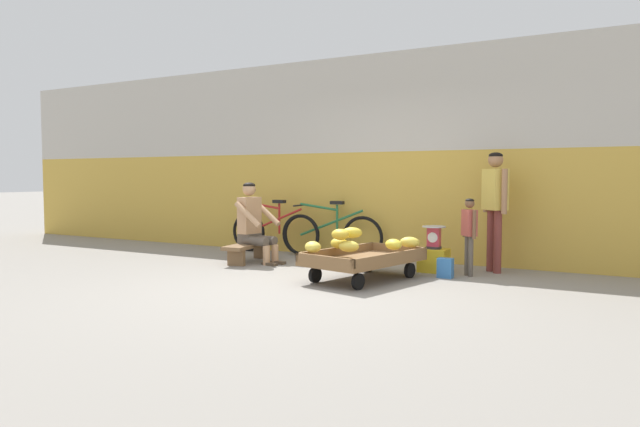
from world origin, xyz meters
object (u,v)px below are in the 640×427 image
object	(u,v)px
low_bench	(250,248)
weighing_scale	(434,237)
customer_child	(469,228)
plastic_crate	(434,260)
customer_adult	(495,198)
bicycle_far_left	(331,234)
bicycle_near_left	(274,231)
banana_cart	(364,260)
shopping_bag	(445,268)
vendor_seated	(254,223)

from	to	relation	value
low_bench	weighing_scale	bearing A→B (deg)	9.50
low_bench	customer_child	size ratio (longest dim) A/B	1.18
plastic_crate	weighing_scale	distance (m)	0.30
weighing_scale	customer_adult	size ratio (longest dim) A/B	0.20
weighing_scale	bicycle_far_left	xyz separation A→B (m)	(-1.81, 0.58, -0.10)
plastic_crate	bicycle_near_left	distance (m)	2.86
banana_cart	bicycle_far_left	world-z (taller)	bicycle_far_left
customer_child	shopping_bag	distance (m)	0.58
weighing_scale	banana_cart	bearing A→B (deg)	-118.71
banana_cart	bicycle_far_left	xyz separation A→B (m)	(-1.28, 1.56, 0.11)
weighing_scale	customer_child	bearing A→B (deg)	-8.73
vendor_seated	bicycle_far_left	xyz separation A→B (m)	(0.69, 1.03, -0.21)
weighing_scale	customer_child	size ratio (longest dim) A/B	0.31
customer_adult	plastic_crate	bearing A→B (deg)	-151.84
bicycle_near_left	bicycle_far_left	bearing A→B (deg)	3.67
bicycle_near_left	customer_adult	xyz separation A→B (m)	(3.48, -0.16, 0.60)
weighing_scale	vendor_seated	bearing A→B (deg)	-169.93
vendor_seated	low_bench	bearing A→B (deg)	172.93
vendor_seated	bicycle_far_left	distance (m)	1.25
bicycle_far_left	vendor_seated	bearing A→B (deg)	-123.84
banana_cart	customer_adult	xyz separation A→B (m)	(1.21, 1.34, 0.71)
vendor_seated	bicycle_far_left	world-z (taller)	vendor_seated
bicycle_near_left	shopping_bag	world-z (taller)	bicycle_near_left
banana_cart	bicycle_near_left	distance (m)	2.72
vendor_seated	banana_cart	bearing A→B (deg)	-15.10
customer_adult	weighing_scale	bearing A→B (deg)	-151.76
banana_cart	low_bench	distance (m)	2.12
customer_adult	customer_child	bearing A→B (deg)	-115.24
plastic_crate	customer_child	bearing A→B (deg)	-8.87
vendor_seated	weighing_scale	xyz separation A→B (m)	(2.50, 0.44, -0.11)
banana_cart	bicycle_far_left	bearing A→B (deg)	129.36
low_bench	bicycle_near_left	world-z (taller)	bicycle_near_left
banana_cart	customer_child	xyz separation A→B (m)	(1.01, 0.90, 0.35)
low_bench	shopping_bag	world-z (taller)	low_bench
vendor_seated	weighing_scale	bearing A→B (deg)	10.07
bicycle_far_left	weighing_scale	bearing A→B (deg)	-17.84
customer_adult	customer_child	size ratio (longest dim) A/B	1.60
weighing_scale	customer_child	distance (m)	0.50
bicycle_far_left	shopping_bag	world-z (taller)	bicycle_far_left
vendor_seated	customer_adult	xyz separation A→B (m)	(3.18, 0.81, 0.38)
bicycle_near_left	plastic_crate	bearing A→B (deg)	-10.46
vendor_seated	weighing_scale	size ratio (longest dim) A/B	3.80
shopping_bag	low_bench	bearing A→B (deg)	-178.28
plastic_crate	customer_adult	world-z (taller)	customer_adult
low_bench	weighing_scale	xyz separation A→B (m)	(2.59, 0.43, 0.25)
low_bench	customer_adult	distance (m)	3.44
plastic_crate	shopping_bag	world-z (taller)	plastic_crate
vendor_seated	shopping_bag	distance (m)	2.80
low_bench	vendor_seated	xyz separation A→B (m)	(0.09, -0.01, 0.37)
banana_cart	weighing_scale	size ratio (longest dim) A/B	5.30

